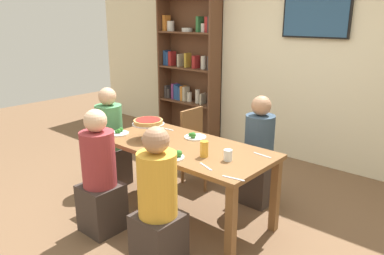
# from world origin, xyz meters

# --- Properties ---
(ground_plane) EXTENTS (12.00, 12.00, 0.00)m
(ground_plane) POSITION_xyz_m (0.00, 0.00, 0.00)
(ground_plane) COLOR brown
(rear_partition) EXTENTS (8.00, 0.12, 2.80)m
(rear_partition) POSITION_xyz_m (0.00, 2.20, 1.40)
(rear_partition) COLOR beige
(rear_partition) RESTS_ON ground_plane
(dining_table) EXTENTS (1.69, 0.81, 0.74)m
(dining_table) POSITION_xyz_m (0.00, 0.00, 0.65)
(dining_table) COLOR brown
(dining_table) RESTS_ON ground_plane
(bookshelf) EXTENTS (1.10, 0.30, 2.21)m
(bookshelf) POSITION_xyz_m (-1.73, 2.02, 1.12)
(bookshelf) COLOR brown
(bookshelf) RESTS_ON ground_plane
(television) EXTENTS (0.85, 0.05, 0.50)m
(television) POSITION_xyz_m (0.25, 2.11, 1.89)
(television) COLOR black
(diner_far_right) EXTENTS (0.34, 0.34, 1.15)m
(diner_far_right) POSITION_xyz_m (0.37, 0.72, 0.49)
(diner_far_right) COLOR #382D28
(diner_far_right) RESTS_ON ground_plane
(diner_head_west) EXTENTS (0.34, 0.34, 1.15)m
(diner_head_west) POSITION_xyz_m (-1.15, -0.02, 0.49)
(diner_head_west) COLOR #382D28
(diner_head_west) RESTS_ON ground_plane
(diner_near_left) EXTENTS (0.34, 0.34, 1.15)m
(diner_near_left) POSITION_xyz_m (-0.41, -0.69, 0.49)
(diner_near_left) COLOR #382D28
(diner_near_left) RESTS_ON ground_plane
(diner_near_right) EXTENTS (0.34, 0.34, 1.15)m
(diner_near_right) POSITION_xyz_m (0.36, -0.71, 0.49)
(diner_near_right) COLOR #382D28
(diner_near_right) RESTS_ON ground_plane
(chair_far_left) EXTENTS (0.40, 0.40, 0.87)m
(chair_far_left) POSITION_xyz_m (-0.43, 0.71, 0.49)
(chair_far_left) COLOR brown
(chair_far_left) RESTS_ON ground_plane
(deep_dish_pizza_stand) EXTENTS (0.31, 0.31, 0.20)m
(deep_dish_pizza_stand) POSITION_xyz_m (-0.39, -0.10, 0.90)
(deep_dish_pizza_stand) COLOR silver
(deep_dish_pizza_stand) RESTS_ON dining_table
(salad_plate_near_diner) EXTENTS (0.22, 0.22, 0.07)m
(salad_plate_near_diner) POSITION_xyz_m (-0.07, 0.22, 0.76)
(salad_plate_near_diner) COLOR white
(salad_plate_near_diner) RESTS_ON dining_table
(salad_plate_far_diner) EXTENTS (0.20, 0.20, 0.06)m
(salad_plate_far_diner) POSITION_xyz_m (-0.74, -0.19, 0.76)
(salad_plate_far_diner) COLOR white
(salad_plate_far_diner) RESTS_ON dining_table
(salad_plate_spare) EXTENTS (0.20, 0.20, 0.07)m
(salad_plate_spare) POSITION_xyz_m (0.15, -0.31, 0.76)
(salad_plate_spare) COLOR white
(salad_plate_spare) RESTS_ON dining_table
(beer_glass_amber_tall) EXTENTS (0.07, 0.07, 0.14)m
(beer_glass_amber_tall) POSITION_xyz_m (0.32, -0.11, 0.81)
(beer_glass_amber_tall) COLOR gold
(beer_glass_amber_tall) RESTS_ON dining_table
(water_glass_clear_near) EXTENTS (0.07, 0.07, 0.10)m
(water_glass_clear_near) POSITION_xyz_m (0.53, -0.05, 0.79)
(water_glass_clear_near) COLOR white
(water_glass_clear_near) RESTS_ON dining_table
(cutlery_fork_near) EXTENTS (0.18, 0.03, 0.00)m
(cutlery_fork_near) POSITION_xyz_m (0.69, 0.24, 0.74)
(cutlery_fork_near) COLOR silver
(cutlery_fork_near) RESTS_ON dining_table
(cutlery_knife_near) EXTENTS (0.18, 0.07, 0.00)m
(cutlery_knife_near) POSITION_xyz_m (-0.78, 0.26, 0.74)
(cutlery_knife_near) COLOR silver
(cutlery_knife_near) RESTS_ON dining_table
(cutlery_fork_far) EXTENTS (0.17, 0.08, 0.00)m
(cutlery_fork_far) POSITION_xyz_m (0.48, -0.28, 0.74)
(cutlery_fork_far) COLOR silver
(cutlery_fork_far) RESTS_ON dining_table
(cutlery_knife_far) EXTENTS (0.18, 0.05, 0.00)m
(cutlery_knife_far) POSITION_xyz_m (0.78, -0.32, 0.74)
(cutlery_knife_far) COLOR silver
(cutlery_knife_far) RESTS_ON dining_table
(cutlery_spare_fork) EXTENTS (0.18, 0.03, 0.00)m
(cutlery_spare_fork) POSITION_xyz_m (-0.49, 0.25, 0.74)
(cutlery_spare_fork) COLOR silver
(cutlery_spare_fork) RESTS_ON dining_table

